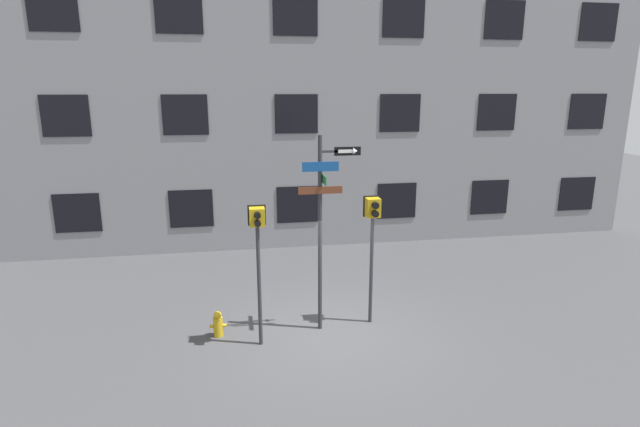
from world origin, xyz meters
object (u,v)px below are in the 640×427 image
at_px(pedestrian_signal_right, 373,226).
at_px(fire_hydrant, 218,324).
at_px(pedestrian_signal_left, 258,240).
at_px(street_sign_pole, 323,217).

height_order(pedestrian_signal_right, fire_hydrant, pedestrian_signal_right).
height_order(pedestrian_signal_left, fire_hydrant, pedestrian_signal_left).
relative_size(street_sign_pole, fire_hydrant, 7.55).
bearing_deg(street_sign_pole, fire_hydrant, 179.26).
relative_size(pedestrian_signal_left, pedestrian_signal_right, 1.01).
bearing_deg(pedestrian_signal_left, fire_hydrant, 149.83).
bearing_deg(fire_hydrant, pedestrian_signal_left, -30.17).
bearing_deg(street_sign_pole, pedestrian_signal_left, -160.90).
bearing_deg(pedestrian_signal_left, street_sign_pole, 19.10).
relative_size(street_sign_pole, pedestrian_signal_left, 1.45).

